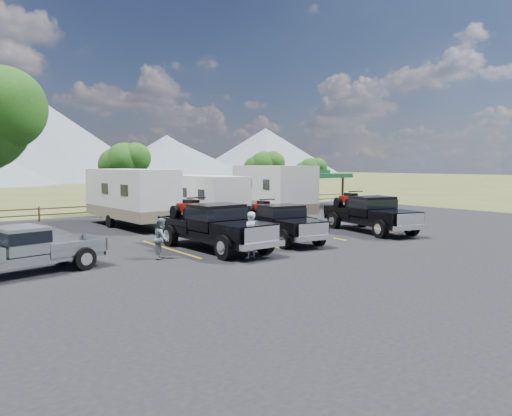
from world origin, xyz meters
TOP-DOWN VIEW (x-y plane):
  - ground at (0.00, 0.00)m, footprint 320.00×320.00m
  - asphalt_lot at (0.00, 3.00)m, footprint 44.00×34.00m
  - stall_lines at (0.00, 4.00)m, footprint 12.12×5.50m
  - tree_ne_a at (8.97, 17.01)m, footprint 3.11×2.92m
  - tree_ne_b at (14.98, 18.01)m, footprint 2.77×2.59m
  - tree_north at (-2.03, 19.02)m, footprint 3.46×3.24m
  - rail_fence at (2.00, 18.50)m, footprint 36.12×0.12m
  - pavilion at (13.00, 17.00)m, footprint 6.20×6.20m
  - rig_left at (-4.50, 2.83)m, footprint 2.57×6.68m
  - rig_center at (-0.77, 2.96)m, footprint 2.74×6.07m
  - rig_right at (5.32, 2.70)m, footprint 3.35×6.76m
  - trailer_left at (-4.24, 12.54)m, footprint 2.83×9.72m
  - trailer_center at (-0.53, 10.17)m, footprint 2.83×8.65m
  - trailer_right at (5.26, 11.22)m, footprint 4.53×10.29m
  - pickup_silver at (-12.10, 2.35)m, footprint 5.60×2.77m
  - person_a at (-4.37, 0.28)m, footprint 0.76×0.61m
  - person_b at (-7.21, 2.20)m, footprint 0.95×0.98m

SIDE VIEW (x-z plane):
  - ground at x=0.00m, z-range 0.00..0.00m
  - asphalt_lot at x=0.00m, z-range 0.00..0.04m
  - stall_lines at x=0.00m, z-range 0.04..0.05m
  - rail_fence at x=2.00m, z-range 0.11..1.11m
  - person_b at x=-7.21m, z-range 0.04..1.63m
  - pickup_silver at x=-12.10m, z-range 0.07..1.68m
  - person_a at x=-4.37m, z-range 0.04..1.86m
  - rig_center at x=-0.77m, z-range 0.00..1.96m
  - rig_right at x=5.32m, z-range 0.00..2.16m
  - rig_left at x=-4.50m, z-range 0.00..2.20m
  - trailer_center at x=-0.53m, z-range 0.11..3.10m
  - trailer_left at x=-4.24m, z-range 0.12..3.49m
  - trailer_right at x=5.26m, z-range 0.12..3.70m
  - pavilion at x=13.00m, z-range 1.18..4.40m
  - tree_ne_b at x=14.98m, z-range 0.99..5.26m
  - tree_ne_a at x=8.97m, z-range 1.10..5.86m
  - tree_north at x=-2.03m, z-range 1.21..6.46m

